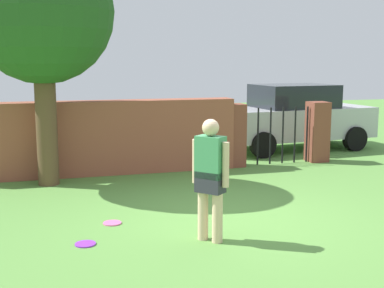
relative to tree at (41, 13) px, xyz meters
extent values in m
plane|color=#568C3D|center=(2.55, -3.04, -3.20)|extent=(40.00, 40.00, 0.00)
cube|color=brown|center=(1.05, 0.66, -2.44)|extent=(5.74, 0.50, 1.53)
cylinder|color=brown|center=(0.00, 0.00, -1.95)|extent=(0.39, 0.39, 2.51)
sphere|color=#23511E|center=(0.00, 0.00, 0.04)|extent=(2.66, 2.66, 2.66)
cylinder|color=beige|center=(1.93, -3.77, -2.78)|extent=(0.14, 0.14, 0.85)
cylinder|color=beige|center=(2.08, -3.93, -2.78)|extent=(0.14, 0.14, 0.85)
cube|color=#2D2D38|center=(2.00, -3.85, -2.40)|extent=(0.40, 0.42, 0.28)
cube|color=#3F8C59|center=(2.00, -3.85, -2.08)|extent=(0.40, 0.42, 0.55)
sphere|color=beige|center=(2.00, -3.85, -1.69)|extent=(0.22, 0.22, 0.22)
cylinder|color=beige|center=(1.85, -3.68, -2.15)|extent=(0.09, 0.09, 0.58)
cylinder|color=beige|center=(2.15, -4.02, -2.15)|extent=(0.09, 0.09, 0.58)
cube|color=brown|center=(4.02, 0.66, -2.50)|extent=(0.44, 0.44, 1.40)
cube|color=brown|center=(6.10, 0.66, -2.50)|extent=(0.44, 0.44, 1.40)
cylinder|color=black|center=(4.29, 0.66, -2.55)|extent=(0.04, 0.04, 1.30)
cylinder|color=black|center=(4.60, 0.66, -2.55)|extent=(0.04, 0.04, 1.30)
cylinder|color=black|center=(4.91, 0.66, -2.55)|extent=(0.04, 0.04, 1.30)
cylinder|color=black|center=(5.21, 0.66, -2.55)|extent=(0.04, 0.04, 1.30)
cylinder|color=black|center=(5.52, 0.66, -2.55)|extent=(0.04, 0.04, 1.30)
cylinder|color=black|center=(5.83, 0.66, -2.55)|extent=(0.04, 0.04, 1.30)
cube|color=#B7B7BC|center=(6.33, 2.37, -2.48)|extent=(4.34, 2.09, 0.80)
cube|color=#1E2328|center=(6.33, 2.37, -1.78)|extent=(2.13, 1.68, 0.60)
cylinder|color=black|center=(7.61, 3.35, -2.88)|extent=(0.66, 0.28, 0.64)
cylinder|color=black|center=(7.77, 1.66, -2.88)|extent=(0.66, 0.28, 0.64)
cylinder|color=black|center=(4.89, 3.09, -2.88)|extent=(0.66, 0.28, 0.64)
cylinder|color=black|center=(5.06, 1.40, -2.88)|extent=(0.66, 0.28, 0.64)
cylinder|color=pink|center=(0.85, -2.77, -3.19)|extent=(0.27, 0.27, 0.02)
cylinder|color=purple|center=(0.40, -3.55, -3.19)|extent=(0.27, 0.27, 0.02)
camera|label=1|loc=(-0.04, -10.13, -0.83)|focal=48.75mm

